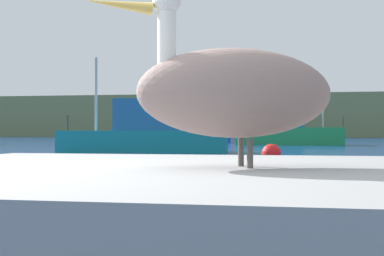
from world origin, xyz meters
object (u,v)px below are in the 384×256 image
at_px(fishing_boat_teal, 146,133).
at_px(fishing_boat_green, 289,130).
at_px(fishing_boat_blue, 184,131).
at_px(pelican, 233,91).
at_px(mooring_buoy, 271,154).

height_order(fishing_boat_teal, fishing_boat_green, fishing_boat_green).
distance_m(fishing_boat_green, fishing_boat_blue, 10.71).
relative_size(pelican, mooring_buoy, 2.09).
xyz_separation_m(fishing_boat_teal, fishing_boat_green, (6.26, 13.60, 0.10)).
bearing_deg(pelican, fishing_boat_teal, -94.76).
height_order(fishing_boat_blue, mooring_buoy, fishing_boat_blue).
bearing_deg(fishing_boat_green, fishing_boat_teal, -109.74).
relative_size(pelican, fishing_boat_teal, 0.16).
bearing_deg(mooring_buoy, fishing_boat_teal, 129.22).
bearing_deg(mooring_buoy, fishing_boat_blue, 106.74).
bearing_deg(fishing_boat_green, fishing_boat_blue, 148.20).
bearing_deg(pelican, mooring_buoy, -109.90).
relative_size(fishing_boat_teal, fishing_boat_blue, 0.97).
height_order(fishing_boat_teal, mooring_buoy, fishing_boat_teal).
xyz_separation_m(fishing_boat_green, fishing_boat_blue, (-8.58, 6.41, -0.07)).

